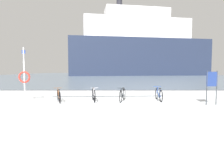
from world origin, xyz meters
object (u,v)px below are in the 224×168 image
at_px(bicycle_1, 94,95).
at_px(info_sign, 213,82).
at_px(ferry_ship, 139,48).
at_px(bicycle_2, 123,95).
at_px(rescue_post, 25,76).
at_px(bicycle_3, 159,94).
at_px(bicycle_0, 59,96).

xyz_separation_m(bicycle_1, info_sign, (6.18, -1.22, 0.81)).
bearing_deg(ferry_ship, bicycle_2, -98.46).
bearing_deg(bicycle_1, rescue_post, 179.94).
relative_size(bicycle_2, rescue_post, 0.55).
distance_m(bicycle_2, ferry_ship, 57.46).
relative_size(rescue_post, ferry_ship, 0.06).
height_order(bicycle_3, info_sign, info_sign).
distance_m(bicycle_0, info_sign, 8.24).
distance_m(bicycle_0, bicycle_3, 5.78).
relative_size(bicycle_3, ferry_ship, 0.04).
relative_size(bicycle_2, bicycle_3, 0.96).
bearing_deg(bicycle_2, rescue_post, 179.36).
distance_m(bicycle_3, ferry_ship, 56.95).
bearing_deg(bicycle_2, info_sign, -14.41).
height_order(bicycle_0, ferry_ship, ferry_ship).
bearing_deg(ferry_ship, bicycle_1, -100.13).
bearing_deg(ferry_ship, bicycle_3, -96.34).
height_order(bicycle_0, rescue_post, rescue_post).
distance_m(bicycle_0, ferry_ship, 58.28).
xyz_separation_m(bicycle_0, bicycle_2, (3.62, 0.19, 0.03)).
xyz_separation_m(rescue_post, ferry_ship, (13.99, 56.09, 7.75)).
height_order(bicycle_1, bicycle_2, bicycle_1).
relative_size(bicycle_2, info_sign, 0.97).
height_order(bicycle_1, rescue_post, rescue_post).
xyz_separation_m(bicycle_2, info_sign, (4.52, -1.16, 0.81)).
relative_size(info_sign, ferry_ship, 0.04).
relative_size(bicycle_0, bicycle_3, 0.93).
relative_size(bicycle_1, rescue_post, 0.55).
relative_size(bicycle_0, ferry_ship, 0.03).
bearing_deg(ferry_ship, info_sign, -93.83).
height_order(bicycle_0, bicycle_1, bicycle_1).
distance_m(bicycle_3, info_sign, 2.88).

